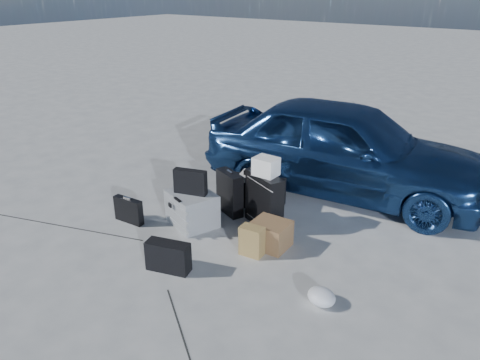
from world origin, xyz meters
name	(u,v)px	position (x,y,z in m)	size (l,w,h in m)	color
ground	(199,250)	(0.00, 0.00, 0.00)	(60.00, 60.00, 0.00)	beige
car	(345,147)	(0.59, 2.44, 0.66)	(1.56, 3.88, 1.32)	navy
pelican_case	(192,208)	(-0.47, 0.43, 0.21)	(0.57, 0.47, 0.42)	gray
laptop_bag	(190,182)	(-0.47, 0.42, 0.57)	(0.41, 0.10, 0.30)	black
briefcase	(129,210)	(-1.14, 0.00, 0.16)	(0.41, 0.09, 0.32)	black
suitcase_left	(230,193)	(-0.29, 0.95, 0.28)	(0.43, 0.16, 0.56)	black
suitcase_right	(264,200)	(0.26, 0.93, 0.34)	(0.56, 0.20, 0.67)	black
white_carton	(266,166)	(0.28, 0.93, 0.78)	(0.27, 0.22, 0.22)	white
duffel_bag	(256,192)	(-0.15, 1.35, 0.19)	(0.74, 0.32, 0.37)	black
flat_box_white	(256,177)	(-0.14, 1.33, 0.41)	(0.42, 0.31, 0.07)	white
flat_box_black	(257,172)	(-0.13, 1.34, 0.48)	(0.30, 0.21, 0.06)	black
kraft_bag	(252,241)	(0.53, 0.28, 0.17)	(0.26, 0.15, 0.34)	olive
cardboard_box	(271,234)	(0.60, 0.55, 0.15)	(0.41, 0.36, 0.31)	brown
plastic_bag	(321,297)	(1.55, -0.04, 0.08)	(0.28, 0.24, 0.16)	silver
messenger_bag	(168,256)	(0.01, -0.48, 0.16)	(0.46, 0.17, 0.32)	black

